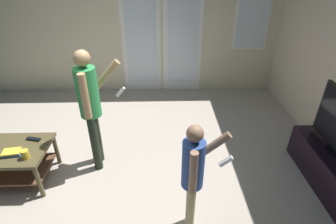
% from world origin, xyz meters
% --- Properties ---
extents(ground_plane, '(6.06, 5.20, 0.02)m').
position_xyz_m(ground_plane, '(0.00, 0.00, -0.01)').
color(ground_plane, '#AEA193').
extents(wall_back_with_doors, '(6.06, 0.09, 2.61)m').
position_xyz_m(wall_back_with_doors, '(0.12, 2.57, 1.27)').
color(wall_back_with_doors, beige).
rests_on(wall_back_with_doors, ground_plane).
extents(coffee_table, '(1.02, 0.63, 0.46)m').
position_xyz_m(coffee_table, '(-1.08, 0.03, 0.34)').
color(coffee_table, '#4E4428').
rests_on(coffee_table, ground_plane).
extents(tv_stand, '(0.42, 1.31, 0.42)m').
position_xyz_m(tv_stand, '(2.72, -0.17, 0.21)').
color(tv_stand, black).
rests_on(tv_stand, ground_plane).
extents(person_adult, '(0.51, 0.44, 1.53)m').
position_xyz_m(person_adult, '(-0.06, 0.29, 0.91)').
color(person_adult, '#242D1F').
rests_on(person_adult, ground_plane).
extents(person_child, '(0.47, 0.33, 1.22)m').
position_xyz_m(person_child, '(1.02, -0.69, 0.73)').
color(person_child, tan).
rests_on(person_child, ground_plane).
extents(cup_near_edge, '(0.08, 0.08, 0.10)m').
position_xyz_m(cup_near_edge, '(-0.72, -0.13, 0.51)').
color(cup_near_edge, gold).
rests_on(cup_near_edge, coffee_table).
extents(tv_remote_black, '(0.18, 0.09, 0.02)m').
position_xyz_m(tv_remote_black, '(-0.78, 0.20, 0.47)').
color(tv_remote_black, black).
rests_on(tv_remote_black, coffee_table).
extents(book_stack, '(0.22, 0.16, 0.05)m').
position_xyz_m(book_stack, '(-0.91, -0.06, 0.49)').
color(book_stack, '#355DBC').
rests_on(book_stack, coffee_table).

